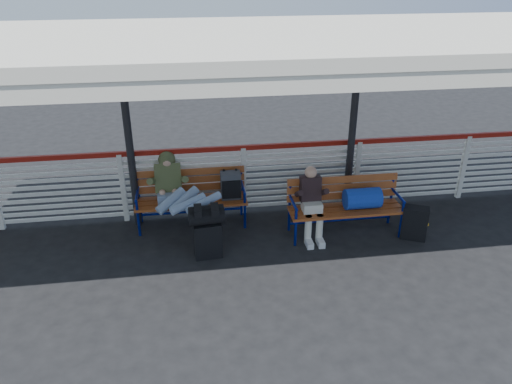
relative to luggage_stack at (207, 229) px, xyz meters
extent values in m
plane|color=black|center=(0.70, -0.59, -0.45)|extent=(60.00, 60.00, 0.00)
cube|color=silver|center=(0.70, 1.31, 0.15)|extent=(12.00, 0.04, 1.04)
cube|color=maroon|center=(0.70, 1.31, 0.75)|extent=(12.00, 0.06, 0.08)
cube|color=silver|center=(0.70, 0.31, 2.63)|extent=(12.60, 3.60, 0.16)
cube|color=silver|center=(0.70, -1.44, 2.50)|extent=(12.60, 0.06, 0.30)
cylinder|color=black|center=(-1.10, 1.16, 1.05)|extent=(0.12, 0.12, 3.00)
cylinder|color=black|center=(2.50, 1.16, 1.05)|extent=(0.12, 0.12, 3.00)
cube|color=black|center=(0.00, 0.00, -0.18)|extent=(0.42, 0.28, 0.55)
cylinder|color=black|center=(0.00, 0.00, 0.24)|extent=(0.53, 0.33, 0.28)
cube|color=#B05B22|center=(-0.20, 0.95, 0.00)|extent=(1.80, 0.50, 0.04)
cube|color=#B05B22|center=(-0.20, 1.21, 0.27)|extent=(1.80, 0.10, 0.40)
cylinder|color=navy|center=(-1.05, 0.75, -0.23)|extent=(0.04, 0.04, 0.45)
cylinder|color=navy|center=(0.65, 0.75, -0.23)|extent=(0.04, 0.04, 0.45)
cylinder|color=navy|center=(-1.05, 1.22, 0.00)|extent=(0.04, 0.04, 0.90)
cylinder|color=navy|center=(0.65, 1.22, 0.00)|extent=(0.04, 0.04, 0.90)
cube|color=#47484E|center=(0.45, 0.96, 0.24)|extent=(0.32, 0.20, 0.45)
cube|color=#B05B22|center=(2.20, 0.30, 0.00)|extent=(1.80, 0.50, 0.04)
cube|color=#B05B22|center=(2.20, 0.56, 0.27)|extent=(1.80, 0.10, 0.40)
cylinder|color=navy|center=(1.35, 0.10, -0.23)|extent=(0.04, 0.04, 0.45)
cylinder|color=navy|center=(3.05, 0.10, -0.23)|extent=(0.04, 0.04, 0.45)
cylinder|color=navy|center=(1.35, 0.57, 0.00)|extent=(0.04, 0.04, 0.90)
cylinder|color=navy|center=(3.05, 0.57, 0.00)|extent=(0.04, 0.04, 0.90)
cylinder|color=navy|center=(2.45, 0.30, 0.18)|extent=(0.56, 0.33, 0.33)
cube|color=#8D9DBD|center=(-0.55, 0.96, 0.09)|extent=(0.36, 0.26, 0.18)
cube|color=#404927|center=(-0.55, 1.16, 0.35)|extent=(0.42, 0.38, 0.53)
sphere|color=#404927|center=(-0.55, 1.26, 0.63)|extent=(0.28, 0.28, 0.28)
sphere|color=tan|center=(-0.55, 1.22, 0.62)|extent=(0.21, 0.21, 0.21)
cube|color=black|center=(-0.12, -0.06, 0.35)|extent=(0.11, 0.27, 0.10)
cube|color=black|center=(0.12, -0.06, 0.35)|extent=(0.11, 0.27, 0.10)
cube|color=beige|center=(1.65, 0.33, 0.08)|extent=(0.30, 0.24, 0.16)
cube|color=black|center=(1.65, 0.47, 0.33)|extent=(0.32, 0.23, 0.42)
sphere|color=tan|center=(1.65, 0.49, 0.60)|extent=(0.19, 0.19, 0.19)
cylinder|color=beige|center=(1.56, 0.15, -0.21)|extent=(0.11, 0.11, 0.46)
cylinder|color=beige|center=(1.74, 0.15, -0.21)|extent=(0.11, 0.11, 0.46)
cube|color=silver|center=(1.56, 0.05, -0.40)|extent=(0.10, 0.24, 0.10)
cube|color=silver|center=(1.74, 0.05, -0.40)|extent=(0.10, 0.24, 0.10)
cube|color=black|center=(3.25, 0.05, -0.18)|extent=(0.44, 0.36, 0.54)
cube|color=#EFAE16|center=(3.25, -0.07, -0.13)|extent=(0.30, 0.15, 0.04)
camera|label=1|loc=(-0.22, -6.36, 3.66)|focal=35.00mm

